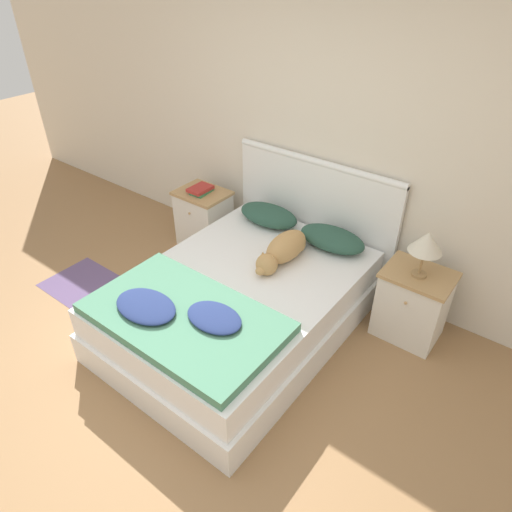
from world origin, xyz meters
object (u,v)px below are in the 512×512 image
at_px(bed, 240,305).
at_px(nightstand_right, 412,304).
at_px(book_stack, 201,190).
at_px(pillow_left, 269,215).
at_px(dog, 283,250).
at_px(nightstand_left, 204,218).
at_px(pillow_right, 332,239).
at_px(table_lamp, 427,243).

xyz_separation_m(bed, nightstand_right, (1.09, 0.77, 0.05)).
distance_m(bed, book_stack, 1.38).
distance_m(pillow_left, book_stack, 0.77).
bearing_deg(dog, nightstand_left, 163.22).
bearing_deg(dog, pillow_right, 63.59).
height_order(nightstand_left, dog, dog).
bearing_deg(nightstand_right, table_lamp, -90.00).
height_order(nightstand_left, nightstand_right, same).
bearing_deg(table_lamp, bed, -145.91).
xyz_separation_m(nightstand_right, dog, (-0.97, -0.37, 0.30)).
xyz_separation_m(dog, book_stack, (-1.21, 0.35, 0.02)).
xyz_separation_m(dog, table_lamp, (0.97, 0.34, 0.27)).
relative_size(pillow_right, book_stack, 2.50).
bearing_deg(nightstand_left, bed, -35.02).
relative_size(bed, dog, 3.07).
bearing_deg(dog, pillow_left, 136.76).
bearing_deg(nightstand_left, pillow_right, 2.17).
distance_m(nightstand_right, table_lamp, 0.58).
height_order(bed, pillow_left, pillow_left).
xyz_separation_m(bed, book_stack, (-1.10, 0.75, 0.38)).
bearing_deg(bed, dog, 73.47).
height_order(nightstand_left, pillow_left, pillow_left).
height_order(pillow_right, dog, dog).
xyz_separation_m(nightstand_right, pillow_left, (-1.42, 0.05, 0.28)).
height_order(nightstand_right, table_lamp, table_lamp).
bearing_deg(dog, bed, -106.53).
bearing_deg(pillow_right, table_lamp, -5.96).
bearing_deg(book_stack, dog, -16.24).
distance_m(nightstand_left, table_lamp, 2.26).
distance_m(pillow_right, book_stack, 1.43).
height_order(bed, table_lamp, table_lamp).
bearing_deg(table_lamp, book_stack, 179.61).
relative_size(nightstand_left, book_stack, 2.58).
bearing_deg(pillow_right, nightstand_right, -4.02).
relative_size(bed, pillow_left, 3.58).
relative_size(pillow_left, dog, 0.86).
bearing_deg(bed, nightstand_right, 35.02).
distance_m(book_stack, table_lamp, 2.20).
distance_m(nightstand_right, pillow_right, 0.82).
distance_m(bed, nightstand_right, 1.34).
distance_m(nightstand_left, pillow_left, 0.82).
bearing_deg(bed, book_stack, 145.47).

